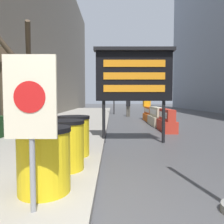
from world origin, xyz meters
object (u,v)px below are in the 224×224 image
barrel_drum_foreground (44,159)px  traffic_cone_mid (155,113)px  barrel_drum_back (73,136)px  pedestrian_passerby (128,104)px  barrel_drum_middle (64,145)px  warning_sign (30,108)px  jersey_barrier_cream (156,117)px  traffic_light_near_curb (113,83)px  jersey_barrier_orange_far (149,115)px  jersey_barrier_red_striped (166,122)px  message_board (133,75)px  traffic_cone_near (165,116)px  pedestrian_worker (146,104)px

barrel_drum_foreground → traffic_cone_mid: barrel_drum_foreground is taller
barrel_drum_back → pedestrian_passerby: pedestrian_passerby is taller
barrel_drum_foreground → barrel_drum_middle: size_ratio=1.00×
barrel_drum_middle → warning_sign: bearing=-90.9°
jersey_barrier_cream → traffic_light_near_curb: bearing=104.7°
barrel_drum_middle → jersey_barrier_orange_far: 10.21m
barrel_drum_foreground → jersey_barrier_red_striped: barrel_drum_foreground is taller
jersey_barrier_orange_far → barrel_drum_foreground: bearing=-106.7°
barrel_drum_foreground → message_board: (1.57, 3.90, 1.52)m
jersey_barrier_orange_far → traffic_cone_near: bearing=-0.4°
barrel_drum_middle → pedestrian_passerby: 13.27m
barrel_drum_foreground → pedestrian_passerby: size_ratio=0.52×
barrel_drum_back → pedestrian_passerby: (2.09, 12.15, 0.42)m
warning_sign → traffic_light_near_curb: size_ratio=0.45×
barrel_drum_back → jersey_barrier_orange_far: (3.15, 8.78, -0.18)m
jersey_barrier_orange_far → traffic_cone_mid: jersey_barrier_orange_far is taller
message_board → barrel_drum_back: bearing=-126.8°
message_board → traffic_cone_mid: message_board is taller
barrel_drum_foreground → traffic_cone_near: barrel_drum_foreground is taller
jersey_barrier_orange_far → pedestrian_passerby: pedestrian_passerby is taller
barrel_drum_foreground → traffic_light_near_curb: 16.73m
jersey_barrier_red_striped → traffic_cone_mid: jersey_barrier_red_striped is taller
traffic_light_near_curb → traffic_cone_mid: bearing=-49.0°
barrel_drum_foreground → jersey_barrier_orange_far: barrel_drum_foreground is taller
jersey_barrier_cream → pedestrian_worker: 3.28m
pedestrian_worker → traffic_light_near_curb: bearing=-75.5°
jersey_barrier_red_striped → traffic_cone_mid: size_ratio=2.21×
warning_sign → jersey_barrier_red_striped: warning_sign is taller
jersey_barrier_red_striped → traffic_cone_near: (1.02, 4.35, -0.07)m
message_board → jersey_barrier_red_striped: size_ratio=1.81×
warning_sign → jersey_barrier_orange_far: size_ratio=0.82×
jersey_barrier_orange_far → pedestrian_passerby: bearing=107.3°
jersey_barrier_cream → traffic_cone_near: bearing=65.3°
barrel_drum_middle → traffic_light_near_curb: 15.79m
barrel_drum_back → pedestrian_passerby: bearing=80.2°
traffic_cone_near → jersey_barrier_red_striped: bearing=-103.3°
barrel_drum_back → jersey_barrier_orange_far: 9.32m
warning_sign → traffic_cone_mid: (4.06, 13.60, -0.91)m
jersey_barrier_red_striped → traffic_light_near_curb: size_ratio=0.42×
pedestrian_worker → barrel_drum_foreground: bearing=65.5°
barrel_drum_middle → traffic_cone_near: (4.17, 9.71, -0.23)m
jersey_barrier_red_striped → jersey_barrier_cream: size_ratio=0.77×
jersey_barrier_orange_far → traffic_light_near_curb: 6.70m
jersey_barrier_orange_far → jersey_barrier_red_striped: bearing=-90.0°
barrel_drum_foreground → barrel_drum_back: bearing=88.2°
barrel_drum_middle → barrel_drum_foreground: bearing=-93.7°
warning_sign → traffic_cone_near: (4.19, 11.18, -0.93)m
barrel_drum_back → jersey_barrier_cream: barrel_drum_back is taller
jersey_barrier_orange_far → traffic_cone_mid: bearing=69.9°
jersey_barrier_orange_far → traffic_light_near_curb: size_ratio=0.54×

